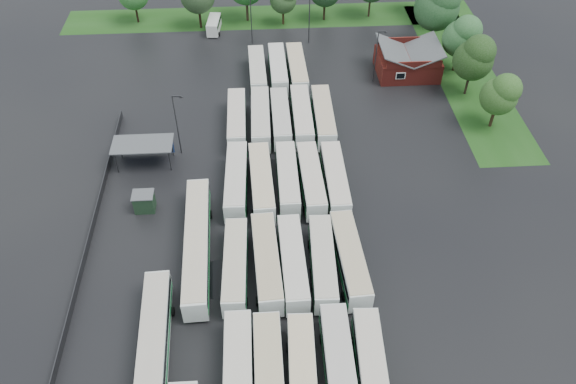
{
  "coord_description": "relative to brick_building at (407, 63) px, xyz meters",
  "views": [
    {
      "loc": [
        -1.16,
        -38.96,
        51.06
      ],
      "look_at": [
        2.0,
        12.0,
        2.5
      ],
      "focal_mm": 35.0,
      "sensor_mm": 36.0,
      "label": 1
    }
  ],
  "objects": [
    {
      "name": "ground",
      "position": [
        -24.0,
        -42.77,
        -1.87
      ],
      "size": [
        160.0,
        160.0,
        0.0
      ],
      "primitive_type": "plane",
      "color": "black",
      "rests_on": "ground"
    },
    {
      "name": "brick_building",
      "position": [
        0.0,
        0.0,
        0.0
      ],
      "size": [
        10.07,
        8.6,
        5.39
      ],
      "color": "maroon",
      "rests_on": "ground"
    },
    {
      "name": "wash_shed",
      "position": [
        -41.2,
        -20.74,
        1.12
      ],
      "size": [
        8.2,
        4.2,
        3.58
      ],
      "color": "#2D2D30",
      "rests_on": "ground"
    },
    {
      "name": "utility_hut",
      "position": [
        -40.2,
        -30.17,
        -0.55
      ],
      "size": [
        2.7,
        2.2,
        2.62
      ],
      "color": "black",
      "rests_on": "ground"
    },
    {
      "name": "grass_strip_north",
      "position": [
        -22.0,
        22.03,
        -1.86
      ],
      "size": [
        80.0,
        10.0,
        0.01
      ],
      "primitive_type": "cube",
      "color": "#1B4612",
      "rests_on": "ground"
    },
    {
      "name": "grass_strip_east",
      "position": [
        10.0,
        0.03,
        -1.86
      ],
      "size": [
        10.0,
        50.0,
        0.01
      ],
      "primitive_type": "cube",
      "color": "#1B4612",
      "rests_on": "ground"
    },
    {
      "name": "west_fence",
      "position": [
        -46.2,
        -34.77,
        -1.27
      ],
      "size": [
        0.1,
        50.0,
        1.2
      ],
      "primitive_type": "cube",
      "color": "#2D2D30",
      "rests_on": "ground"
    },
    {
      "name": "bus_r1c0",
      "position": [
        -28.21,
        -55.11,
        0.1
      ],
      "size": [
        2.74,
        12.81,
        3.57
      ],
      "rotation": [
        0.0,
        0.0,
        0.0
      ],
      "color": "silver",
      "rests_on": "ground"
    },
    {
      "name": "bus_r1c1",
      "position": [
        -25.31,
        -55.49,
        0.09
      ],
      "size": [
        2.81,
        12.81,
        3.56
      ],
      "rotation": [
        0.0,
        0.0,
        0.01
      ],
      "color": "silver",
      "rests_on": "ground"
    },
    {
      "name": "bus_r1c2",
      "position": [
        -22.16,
        -55.42,
        -0.0
      ],
      "size": [
        3.0,
        12.26,
        3.39
      ],
      "rotation": [
        0.0,
        0.0,
        -0.03
      ],
      "color": "silver",
      "rests_on": "ground"
    },
    {
      "name": "bus_r1c3",
      "position": [
        -18.6,
        -54.86,
        0.08
      ],
      "size": [
        2.89,
        12.77,
        3.54
      ],
      "rotation": [
        0.0,
        0.0,
        -0.01
      ],
      "color": "silver",
      "rests_on": "ground"
    },
    {
      "name": "bus_r1c4",
      "position": [
        -15.54,
        -55.19,
        -0.0
      ],
      "size": [
        3.19,
        12.28,
        3.39
      ],
      "rotation": [
        0.0,
        0.0,
        -0.05
      ],
      "color": "silver",
      "rests_on": "ground"
    },
    {
      "name": "bus_r2c0",
      "position": [
        -28.58,
        -41.69,
        -0.01
      ],
      "size": [
        2.87,
        12.16,
        3.37
      ],
      "rotation": [
        0.0,
        0.0,
        -0.03
      ],
      "color": "silver",
      "rests_on": "ground"
    },
    {
      "name": "bus_r2c1",
      "position": [
        -25.06,
        -41.5,
        0.09
      ],
      "size": [
        3.31,
        12.89,
        3.56
      ],
      "rotation": [
        0.0,
        0.0,
        0.05
      ],
      "color": "silver",
      "rests_on": "ground"
    },
    {
      "name": "bus_r2c2",
      "position": [
        -22.13,
        -41.73,
        0.04
      ],
      "size": [
        2.93,
        12.48,
        3.46
      ],
      "rotation": [
        0.0,
        0.0,
        0.02
      ],
      "color": "silver",
      "rests_on": "ground"
    },
    {
      "name": "bus_r2c3",
      "position": [
        -18.77,
        -41.82,
        0.0
      ],
      "size": [
        3.04,
        12.28,
        3.39
      ],
      "rotation": [
        0.0,
        0.0,
        -0.04
      ],
      "color": "silver",
      "rests_on": "ground"
    },
    {
      "name": "bus_r2c4",
      "position": [
        -15.66,
        -41.52,
        0.05
      ],
      "size": [
        3.27,
        12.66,
        3.49
      ],
      "rotation": [
        0.0,
        0.0,
        0.05
      ],
      "color": "silver",
      "rests_on": "ground"
    },
    {
      "name": "bus_r3c0",
      "position": [
        -28.55,
        -27.62,
        0.07
      ],
      "size": [
        3.04,
        12.74,
        3.53
      ],
      "rotation": [
        0.0,
        0.0,
        -0.03
      ],
      "color": "silver",
      "rests_on": "ground"
    },
    {
      "name": "bus_r3c1",
      "position": [
        -25.27,
        -28.13,
        0.1
      ],
      "size": [
        3.19,
        12.92,
        3.57
      ],
      "rotation": [
        0.0,
        0.0,
        0.04
      ],
      "color": "silver",
      "rests_on": "ground"
    },
    {
      "name": "bus_r3c2",
      "position": [
        -21.86,
        -27.63,
        0.01
      ],
      "size": [
        2.61,
        12.22,
        3.4
      ],
      "rotation": [
        0.0,
        0.0,
        0.0
      ],
      "color": "silver",
      "rests_on": "ground"
    },
    {
      "name": "bus_r3c3",
      "position": [
        -18.81,
        -28.03,
        0.04
      ],
      "size": [
        2.99,
        12.51,
        3.46
      ],
      "rotation": [
        0.0,
        0.0,
        0.03
      ],
      "color": "silver",
      "rests_on": "ground"
    },
    {
      "name": "bus_r3c4",
      "position": [
        -15.71,
        -28.21,
        0.04
      ],
      "size": [
        2.67,
        12.48,
        3.47
      ],
      "rotation": [
        0.0,
        0.0,
        -0.0
      ],
      "color": "silver",
      "rests_on": "ground"
    },
    {
      "name": "bus_r4c0",
      "position": [
        -28.53,
        -14.23,
        0.03
      ],
      "size": [
        2.67,
        12.4,
        3.45
      ],
      "rotation": [
        0.0,
        0.0,
        0.0
      ],
      "color": "silver",
      "rests_on": "ground"
    },
    {
      "name": "bus_r4c1",
      "position": [
        -25.04,
        -14.27,
        0.08
      ],
      "size": [
        2.84,
        12.76,
        3.54
      ],
      "rotation": [
        0.0,
        0.0,
        -0.01
      ],
      "color": "silver",
      "rests_on": "ground"
    },
    {
      "name": "bus_r4c2",
      "position": [
        -22.06,
        -14.2,
        -0.01
      ],
      "size": [
        2.65,
        12.16,
        3.38
      ],
      "rotation": [
        0.0,
        0.0,
        0.0
      ],
      "color": "silver",
      "rests_on": "ground"
    },
    {
      "name": "bus_r4c3",
      "position": [
        -18.93,
        -14.12,
        0.09
      ],
      "size": [
        2.78,
        12.77,
        3.55
      ],
      "rotation": [
        0.0,
        0.0,
        -0.01
      ],
      "color": "silver",
      "rests_on": "ground"
    },
    {
      "name": "bus_r4c4",
      "position": [
        -15.77,
        -14.42,
        0.09
      ],
      "size": [
        2.9,
        12.82,
        3.56
      ],
      "rotation": [
        0.0,
        0.0,
        -0.01
      ],
      "color": "silver",
      "rests_on": "ground"
    },
    {
      "name": "bus_r5c1",
      "position": [
        -25.21,
        -1.03,
        0.01
      ],
      "size": [
        2.91,
        12.32,
        3.41
      ],
      "rotation": [
        0.0,
        0.0,
        0.02
      ],
      "color": "silver",
      "rests_on": "ground"
    },
    {
      "name": "bus_r5c2",
      "position": [
        -21.81,
        -0.67,
        0.05
      ],
      "size": [
        2.84,
        12.57,
        3.49
      ],
      "rotation": [
        0.0,
        0.0,
        0.01
      ],
      "color": "silver",
      "rests_on": "ground"
    },
    {
      "name": "bus_r5c3",
      "position": [
        -18.67,
        -0.9,
        0.08
      ],
      "size": [
        2.95,
        12.74,
        3.53
      ],
      "rotation": [
        0.0,
        0.0,
        0.02
      ],
      "color": "silver",
      "rests_on": "ground"
    },
    {
      "name": "artic_bus_west_b",
      "position": [
        -33.02,
        -38.33,
        0.11
      ],
      "size": [
        3.31,
        19.28,
        3.56
      ],
      "rotation": [
        0.0,
        0.0,
        0.03
      ],
      "color": "silver",
      "rests_on": "ground"
    },
    {
      "name": "artic_bus_west_c",
      "position": [
        -36.5,
        -52.49,
        0.06
      ],
      "size": [
        3.43,
        18.83,
        3.48
      ],
      "rotation": [
        0.0,
        0.0,
        0.04
      ],
      "color": "silver",
      "rests_on": "ground"
    },
    {
      "name": "minibus",
      "position": [
        -32.99,
        16.79,
        -0.5
      ],
      "size": [
        2.64,
        5.82,
        2.47
      ],
      "rotation": [
        0.0,
        0.0,
        -0.1
      ],
      "color": "white",
      "rests_on": "ground"
    },
    {
      "name": "tree_east_0",
      "position": [
        9.67,
        -15.7,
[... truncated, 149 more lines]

